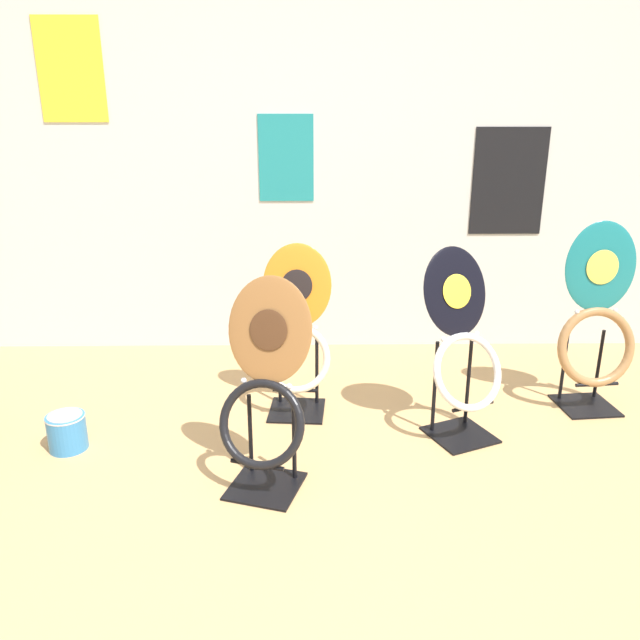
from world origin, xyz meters
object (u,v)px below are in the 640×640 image
(toilet_seat_display_orange_sun, at_px, (296,337))
(toilet_seat_display_teal_sax, at_px, (597,324))
(toilet_seat_display_jazz_black, at_px, (462,348))
(paint_can, at_px, (67,431))
(toilet_seat_display_woodgrain, at_px, (265,397))

(toilet_seat_display_orange_sun, bearing_deg, toilet_seat_display_teal_sax, 0.55)
(toilet_seat_display_orange_sun, xyz_separation_m, toilet_seat_display_jazz_black, (0.77, -0.26, 0.04))
(toilet_seat_display_orange_sun, height_order, toilet_seat_display_teal_sax, toilet_seat_display_teal_sax)
(toilet_seat_display_teal_sax, height_order, paint_can, toilet_seat_display_teal_sax)
(toilet_seat_display_woodgrain, relative_size, paint_can, 4.94)
(toilet_seat_display_orange_sun, height_order, toilet_seat_display_woodgrain, toilet_seat_display_woodgrain)
(toilet_seat_display_woodgrain, height_order, toilet_seat_display_jazz_black, toilet_seat_display_jazz_black)
(toilet_seat_display_woodgrain, distance_m, toilet_seat_display_teal_sax, 1.77)
(toilet_seat_display_orange_sun, xyz_separation_m, toilet_seat_display_woodgrain, (-0.11, -0.68, -0.00))
(toilet_seat_display_orange_sun, distance_m, toilet_seat_display_teal_sax, 1.52)
(toilet_seat_display_woodgrain, height_order, toilet_seat_display_teal_sax, toilet_seat_display_teal_sax)
(toilet_seat_display_orange_sun, relative_size, toilet_seat_display_jazz_black, 0.96)
(toilet_seat_display_orange_sun, distance_m, paint_can, 1.16)
(toilet_seat_display_teal_sax, relative_size, toilet_seat_display_jazz_black, 1.09)
(toilet_seat_display_teal_sax, xyz_separation_m, paint_can, (-2.57, -0.39, -0.37))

